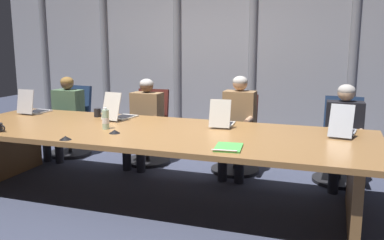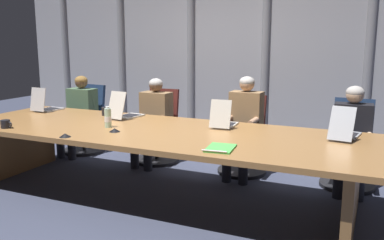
# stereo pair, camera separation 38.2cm
# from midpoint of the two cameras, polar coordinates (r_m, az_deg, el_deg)

# --- Properties ---
(ground_plane) EXTENTS (14.64, 14.64, 0.00)m
(ground_plane) POSITION_cam_midpoint_polar(r_m,az_deg,el_deg) (4.48, -2.68, -10.40)
(ground_plane) COLOR #383D51
(conference_table) EXTENTS (4.37, 1.45, 0.72)m
(conference_table) POSITION_cam_midpoint_polar(r_m,az_deg,el_deg) (4.30, -2.75, -3.00)
(conference_table) COLOR olive
(conference_table) RESTS_ON ground_plane
(curtain_backdrop) EXTENTS (7.32, 0.17, 3.06)m
(curtain_backdrop) POSITION_cam_midpoint_polar(r_m,az_deg,el_deg) (6.30, 6.80, 9.94)
(curtain_backdrop) COLOR #9999A0
(curtain_backdrop) RESTS_ON ground_plane
(laptop_left_end) EXTENTS (0.26, 0.38, 0.31)m
(laptop_left_end) POSITION_cam_midpoint_polar(r_m,az_deg,el_deg) (5.62, -17.48, 1.79)
(laptop_left_end) COLOR #BCBCC1
(laptop_left_end) RESTS_ON conference_table
(laptop_left_mid) EXTENTS (0.27, 0.46, 0.32)m
(laptop_left_mid) POSITION_cam_midpoint_polar(r_m,az_deg,el_deg) (4.91, -6.89, 0.98)
(laptop_left_mid) COLOR beige
(laptop_left_mid) RESTS_ON conference_table
(laptop_center) EXTENTS (0.24, 0.41, 0.30)m
(laptop_center) POSITION_cam_midpoint_polar(r_m,az_deg,el_deg) (4.41, 6.85, -0.20)
(laptop_center) COLOR beige
(laptop_center) RESTS_ON conference_table
(laptop_right_mid) EXTENTS (0.28, 0.51, 0.31)m
(laptop_right_mid) POSITION_cam_midpoint_polar(r_m,az_deg,el_deg) (4.21, 22.64, -1.48)
(laptop_right_mid) COLOR #A8ADB7
(laptop_right_mid) RESTS_ON conference_table
(office_chair_left_end) EXTENTS (0.60, 0.60, 0.98)m
(office_chair_left_end) POSITION_cam_midpoint_polar(r_m,az_deg,el_deg) (6.30, -12.63, -0.89)
(office_chair_left_end) COLOR navy
(office_chair_left_end) RESTS_ON ground_plane
(office_chair_left_mid) EXTENTS (0.60, 0.60, 0.97)m
(office_chair_left_mid) POSITION_cam_midpoint_polar(r_m,az_deg,el_deg) (5.67, -2.71, -1.96)
(office_chair_left_mid) COLOR #511E19
(office_chair_left_mid) RESTS_ON ground_plane
(office_chair_center) EXTENTS (0.60, 0.60, 0.95)m
(office_chair_center) POSITION_cam_midpoint_polar(r_m,az_deg,el_deg) (5.25, 9.13, -3.19)
(office_chair_center) COLOR #511E19
(office_chair_center) RESTS_ON ground_plane
(office_chair_right_mid) EXTENTS (0.60, 0.60, 0.97)m
(office_chair_right_mid) POSITION_cam_midpoint_polar(r_m,az_deg,el_deg) (5.08, 22.71, -4.30)
(office_chair_right_mid) COLOR navy
(office_chair_right_mid) RESTS_ON ground_plane
(person_left_end) EXTENTS (0.42, 0.55, 1.12)m
(person_left_end) POSITION_cam_midpoint_polar(r_m,az_deg,el_deg) (6.11, -13.54, 1.30)
(person_left_end) COLOR #4C6B4C
(person_left_end) RESTS_ON ground_plane
(person_left_mid) EXTENTS (0.42, 0.56, 1.13)m
(person_left_mid) POSITION_cam_midpoint_polar(r_m,az_deg,el_deg) (5.46, -3.41, 0.51)
(person_left_mid) COLOR olive
(person_left_mid) RESTS_ON ground_plane
(person_center) EXTENTS (0.39, 0.55, 1.20)m
(person_center) POSITION_cam_midpoint_polar(r_m,az_deg,el_deg) (5.02, 9.26, -0.14)
(person_center) COLOR olive
(person_center) RESTS_ON ground_plane
(person_right_mid) EXTENTS (0.43, 0.56, 1.14)m
(person_right_mid) POSITION_cam_midpoint_polar(r_m,az_deg,el_deg) (4.86, 23.15, -1.53)
(person_right_mid) COLOR black
(person_right_mid) RESTS_ON ground_plane
(water_bottle_primary) EXTENTS (0.07, 0.07, 0.22)m
(water_bottle_primary) POSITION_cam_midpoint_polar(r_m,az_deg,el_deg) (4.39, -8.99, 0.26)
(water_bottle_primary) COLOR #ADD1B2
(water_bottle_primary) RESTS_ON conference_table
(coffee_mug_near) EXTENTS (0.13, 0.08, 0.10)m
(coffee_mug_near) POSITION_cam_midpoint_polar(r_m,az_deg,el_deg) (5.11, -9.65, 1.17)
(coffee_mug_near) COLOR black
(coffee_mug_near) RESTS_ON conference_table
(coffee_mug_far) EXTENTS (0.14, 0.10, 0.09)m
(coffee_mug_far) POSITION_cam_midpoint_polar(r_m,az_deg,el_deg) (4.65, -21.96, -0.54)
(coffee_mug_far) COLOR black
(coffee_mug_far) RESTS_ON conference_table
(conference_mic_left_side) EXTENTS (0.11, 0.11, 0.03)m
(conference_mic_left_side) POSITION_cam_midpoint_polar(r_m,az_deg,el_deg) (4.18, -7.97, -1.39)
(conference_mic_left_side) COLOR black
(conference_mic_left_side) RESTS_ON conference_table
(conference_mic_middle) EXTENTS (0.11, 0.11, 0.03)m
(conference_mic_middle) POSITION_cam_midpoint_polar(r_m,az_deg,el_deg) (4.05, -14.38, -2.05)
(conference_mic_middle) COLOR black
(conference_mic_middle) RESTS_ON conference_table
(spiral_notepad) EXTENTS (0.25, 0.33, 0.03)m
(spiral_notepad) POSITION_cam_midpoint_polar(r_m,az_deg,el_deg) (3.52, 7.01, -3.88)
(spiral_notepad) COLOR #4CB74C
(spiral_notepad) RESTS_ON conference_table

